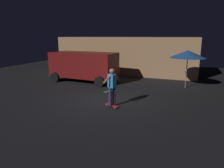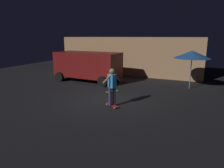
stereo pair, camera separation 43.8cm
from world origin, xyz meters
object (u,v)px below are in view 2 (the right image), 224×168
Objects in this scene: parked_van at (88,65)px; patio_umbrella at (192,54)px; skateboard_ridden at (112,105)px; skater at (112,84)px; skateboard_spare at (112,91)px.

parked_van is 2.04× the size of patio_umbrella.
skateboard_ridden is 0.46× the size of skater.
patio_umbrella is 2.97× the size of skateboard_ridden.
skateboard_ridden is at bearing -48.46° from parked_van.
parked_van is 2.81× the size of skater.
patio_umbrella reaches higher than skateboard_ridden.
skateboard_spare is (-0.96, 2.18, 0.00)m from skateboard_ridden.
skateboard_ridden is (3.78, -4.27, -1.11)m from parked_van.
parked_van reaches higher than skateboard_spare.
parked_van is at bearing 131.54° from skater.
skateboard_ridden is 1.04× the size of skateboard_spare.
skateboard_ridden is (-2.99, -4.85, -2.02)m from patio_umbrella.
patio_umbrella reaches higher than skater.
skateboard_spare is at bearing -146.00° from patio_umbrella.
parked_van reaches higher than skateboard_ridden.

